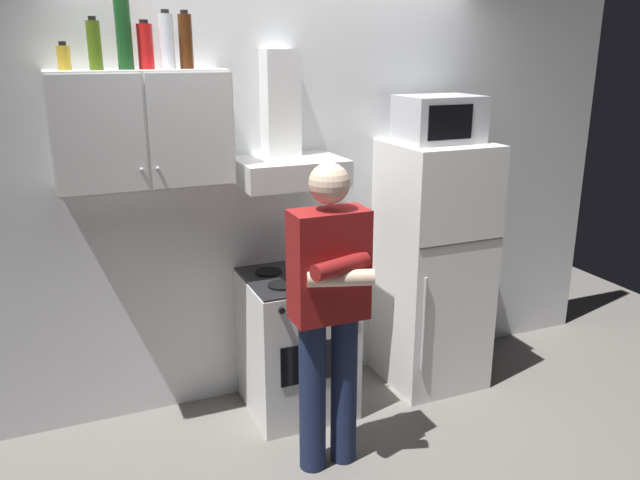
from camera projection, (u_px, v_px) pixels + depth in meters
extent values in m
plane|color=slate|center=(320.00, 424.00, 3.81)|extent=(7.00, 7.00, 0.00)
cube|color=white|center=(282.00, 183.00, 3.95)|extent=(4.80, 0.10, 2.70)
cube|color=silver|center=(142.00, 129.00, 3.33)|extent=(0.90, 0.34, 0.60)
cube|color=silver|center=(99.00, 135.00, 3.09)|extent=(0.43, 0.01, 0.58)
cube|color=silver|center=(192.00, 131.00, 3.26)|extent=(0.43, 0.01, 0.58)
sphere|color=#B2B2B7|center=(142.00, 170.00, 3.20)|extent=(0.02, 0.02, 0.02)
sphere|color=#B2B2B7|center=(158.00, 169.00, 3.23)|extent=(0.02, 0.02, 0.02)
cube|color=white|center=(297.00, 344.00, 3.89)|extent=(0.60, 0.60, 0.85)
cube|color=black|center=(296.00, 277.00, 3.77)|extent=(0.59, 0.59, 0.01)
cube|color=black|center=(316.00, 361.00, 3.62)|extent=(0.42, 0.01, 0.24)
cylinder|color=black|center=(282.00, 285.00, 3.61)|extent=(0.16, 0.16, 0.01)
cylinder|color=black|center=(324.00, 279.00, 3.71)|extent=(0.16, 0.16, 0.01)
cylinder|color=black|center=(268.00, 272.00, 3.82)|extent=(0.16, 0.16, 0.01)
cylinder|color=black|center=(309.00, 266.00, 3.92)|extent=(0.16, 0.16, 0.01)
cylinder|color=black|center=(282.00, 310.00, 3.44)|extent=(0.04, 0.02, 0.04)
cylinder|color=black|center=(304.00, 307.00, 3.48)|extent=(0.04, 0.02, 0.04)
cylinder|color=black|center=(328.00, 303.00, 3.54)|extent=(0.04, 0.02, 0.04)
cylinder|color=black|center=(349.00, 299.00, 3.58)|extent=(0.04, 0.02, 0.04)
cube|color=white|center=(290.00, 171.00, 3.66)|extent=(0.60, 0.44, 0.15)
cube|color=white|center=(280.00, 103.00, 3.67)|extent=(0.20, 0.16, 0.60)
cube|color=white|center=(433.00, 266.00, 4.14)|extent=(0.60, 0.60, 1.60)
cube|color=#4C4C4C|center=(462.00, 243.00, 3.80)|extent=(0.59, 0.01, 0.01)
cylinder|color=silver|center=(424.00, 324.00, 3.84)|extent=(0.02, 0.02, 0.60)
cube|color=#B7BABF|center=(439.00, 119.00, 3.88)|extent=(0.48, 0.36, 0.28)
cube|color=black|center=(451.00, 122.00, 3.71)|extent=(0.30, 0.01, 0.20)
cylinder|color=#192342|center=(312.00, 396.00, 3.31)|extent=(0.14, 0.14, 0.85)
cylinder|color=#192342|center=(344.00, 389.00, 3.38)|extent=(0.14, 0.14, 0.85)
cube|color=maroon|center=(329.00, 265.00, 3.14)|extent=(0.38, 0.20, 0.56)
cylinder|color=maroon|center=(341.00, 266.00, 3.01)|extent=(0.33, 0.17, 0.08)
cylinder|color=beige|center=(341.00, 278.00, 3.02)|extent=(0.33, 0.17, 0.08)
sphere|color=beige|center=(329.00, 183.00, 3.02)|extent=(0.20, 0.20, 0.20)
cylinder|color=#B7BABF|center=(324.00, 270.00, 3.69)|extent=(0.19, 0.19, 0.10)
cylinder|color=black|center=(304.00, 266.00, 3.63)|extent=(0.05, 0.01, 0.01)
cylinder|color=black|center=(343.00, 261.00, 3.73)|extent=(0.05, 0.01, 0.01)
cylinder|color=gold|center=(64.00, 58.00, 3.11)|extent=(0.06, 0.06, 0.12)
cylinder|color=black|center=(62.00, 43.00, 3.09)|extent=(0.03, 0.03, 0.02)
cylinder|color=#19471E|center=(124.00, 34.00, 3.17)|extent=(0.08, 0.08, 0.34)
cylinder|color=#47230F|center=(186.00, 42.00, 3.30)|extent=(0.07, 0.07, 0.27)
cylinder|color=black|center=(184.00, 12.00, 3.25)|extent=(0.04, 0.04, 0.02)
cylinder|color=#4C6B19|center=(94.00, 46.00, 3.11)|extent=(0.07, 0.07, 0.23)
cylinder|color=black|center=(92.00, 18.00, 3.08)|extent=(0.04, 0.04, 0.02)
cylinder|color=silver|center=(167.00, 42.00, 3.25)|extent=(0.07, 0.07, 0.27)
cylinder|color=black|center=(165.00, 11.00, 3.21)|extent=(0.04, 0.04, 0.02)
cylinder|color=red|center=(145.00, 47.00, 3.23)|extent=(0.08, 0.08, 0.22)
cylinder|color=black|center=(144.00, 22.00, 3.20)|extent=(0.04, 0.04, 0.02)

